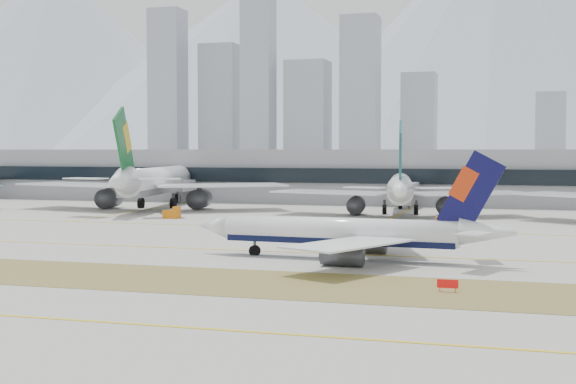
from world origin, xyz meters
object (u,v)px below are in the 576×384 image
(widebody_eva, at_px, (156,182))
(terminal, at_px, (358,175))
(taxiing_airliner, at_px, (350,233))
(widebody_cathay, at_px, (400,190))

(widebody_eva, distance_m, terminal, 62.78)
(widebody_eva, height_order, terminal, widebody_eva)
(taxiing_airliner, xyz_separation_m, widebody_cathay, (-4.41, 77.39, 2.00))
(taxiing_airliner, bearing_deg, widebody_eva, -46.40)
(widebody_eva, bearing_deg, terminal, -52.79)
(widebody_cathay, bearing_deg, terminal, 13.83)
(widebody_eva, xyz_separation_m, widebody_cathay, (62.58, -2.43, -0.98))
(widebody_eva, relative_size, widebody_cathay, 1.17)
(taxiing_airliner, bearing_deg, terminal, -75.73)
(widebody_eva, xyz_separation_m, terminal, (43.39, 45.36, 0.90))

